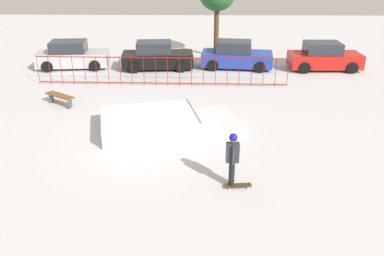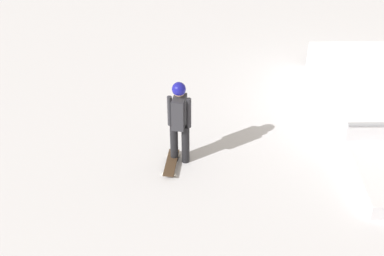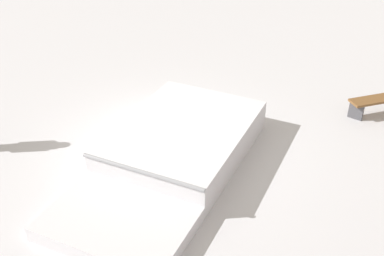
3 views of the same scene
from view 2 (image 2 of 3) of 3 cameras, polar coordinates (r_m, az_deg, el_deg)
name	(u,v)px [view 2 (image 2 of 3)]	position (r m, az deg, el deg)	size (l,w,h in m)	color
ground_plane	(359,103)	(11.90, 18.61, 2.79)	(60.00, 60.00, 0.00)	silver
skater	(179,117)	(8.98, -1.47, 1.25)	(0.39, 0.44, 1.73)	black
skateboard	(171,163)	(9.42, -2.40, -4.01)	(0.82, 0.32, 0.09)	#3F2D1E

